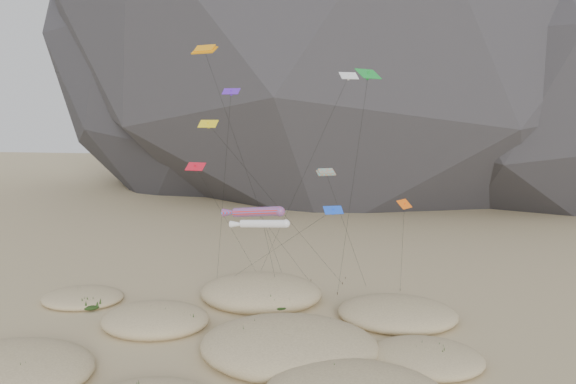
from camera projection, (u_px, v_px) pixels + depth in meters
The scene contains 9 objects.
ground at pixel (240, 363), 49.89m from camera, with size 500.00×500.00×0.00m, color #CCB789.
dunes at pixel (247, 339), 53.48m from camera, with size 48.93×38.08×3.78m.
dune_grass at pixel (248, 339), 53.06m from camera, with size 41.89×27.67×1.51m.
kite_stakes at pixel (309, 283), 73.00m from camera, with size 23.09×7.07×0.30m.
rainbow_tube_kite at pixel (255, 212), 59.47m from camera, with size 8.31×14.48×12.51m.
white_tube_kite at pixel (261, 224), 54.14m from camera, with size 6.26×15.90×12.09m.
orange_parafoil at pixel (205, 53), 61.29m from camera, with size 8.00×13.44×29.50m.
multi_parafoil at pixel (327, 174), 59.88m from camera, with size 5.20×12.47×16.23m.
delta_kites at pixel (301, 136), 58.67m from camera, with size 24.06×19.28×26.48m.
Camera 1 is at (12.31, -45.90, 21.93)m, focal length 35.00 mm.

